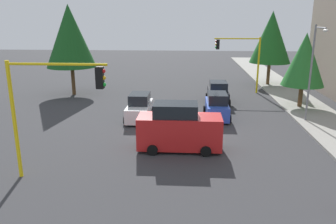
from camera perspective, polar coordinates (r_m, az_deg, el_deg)
The scene contains 12 objects.
ground_plane at distance 21.68m, azimuth 1.96°, elevation -4.33°, with size 120.00×120.00×0.00m, color #353538.
sidewalk_kerb at distance 28.21m, azimuth 24.15°, elevation -0.81°, with size 80.00×4.00×0.15m, color gray.
traffic_signal_near_right at distance 16.04m, azimuth -19.39°, elevation 2.40°, with size 0.36×4.59×5.61m.
traffic_signal_far_left at distance 34.91m, azimuth 12.27°, elevation 9.66°, with size 0.36×4.59×5.60m.
street_lamp_curbside at distance 25.67m, azimuth 23.52°, elevation 7.53°, with size 2.15×0.28×7.00m.
tree_opposite_side at distance 34.41m, azimuth -16.35°, elevation 12.27°, with size 4.76×4.76×8.73m.
tree_roadside_far at distance 39.44m, azimuth 17.15°, elevation 12.04°, with size 4.47×4.47×8.19m.
tree_roadside_mid at distance 30.07m, azimuth 22.17°, elevation 8.24°, with size 3.47×3.47×6.30m.
delivery_van_red at distance 19.37m, azimuth 1.88°, elevation -2.79°, with size 2.22×4.80×2.77m.
car_black at distance 30.58m, azimuth 8.47°, elevation 3.19°, with size 4.00×2.02×1.98m.
car_white at distance 25.28m, azimuth -4.87°, elevation 0.67°, with size 3.93×1.93×1.98m.
car_blue at distance 25.89m, azimuth 8.30°, elevation 0.93°, with size 4.03×1.93×1.98m.
Camera 1 is at (20.37, 0.57, 7.41)m, focal length 35.87 mm.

